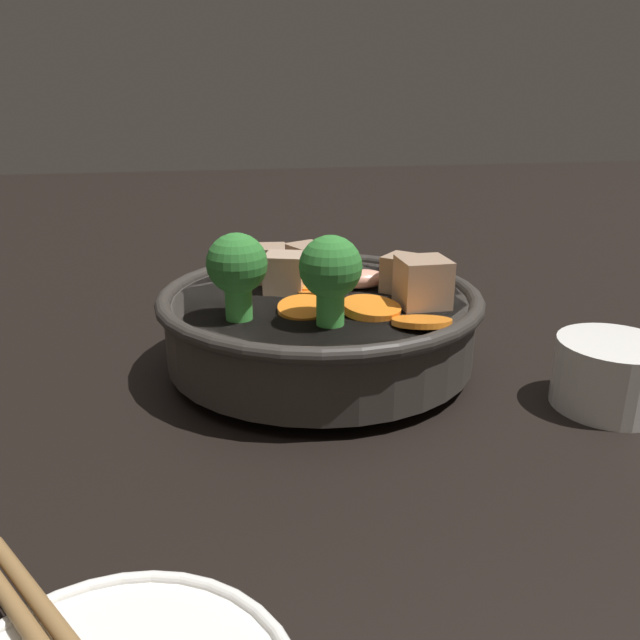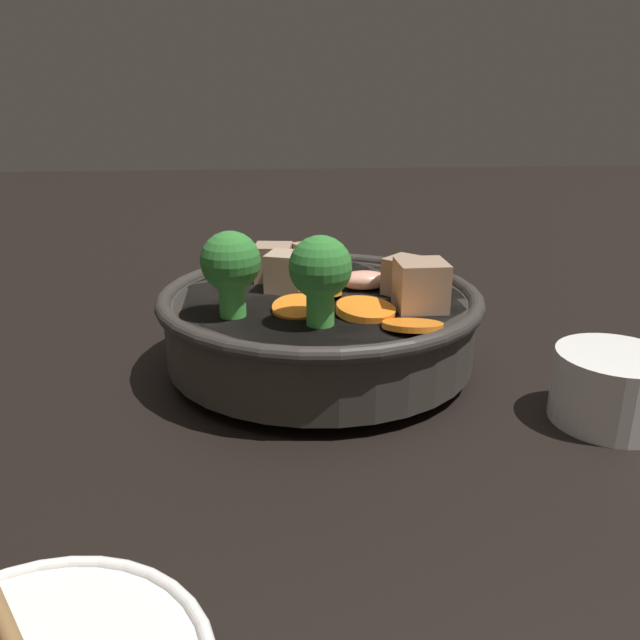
% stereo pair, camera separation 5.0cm
% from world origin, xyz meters
% --- Properties ---
extents(ground_plane, '(3.00, 3.00, 0.00)m').
position_xyz_m(ground_plane, '(0.00, 0.00, 0.00)').
color(ground_plane, black).
extents(stirfry_bowl, '(0.25, 0.25, 0.12)m').
position_xyz_m(stirfry_bowl, '(0.00, 0.00, 0.04)').
color(stirfry_bowl, '#38332D').
rests_on(stirfry_bowl, ground_plane).
extents(tea_cup, '(0.08, 0.08, 0.05)m').
position_xyz_m(tea_cup, '(-0.19, 0.11, 0.02)').
color(tea_cup, white).
rests_on(tea_cup, ground_plane).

